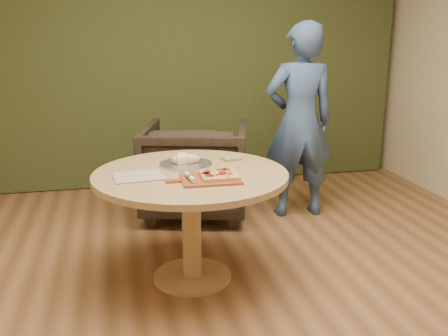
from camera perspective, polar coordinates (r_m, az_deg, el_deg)
room_shell at (r=2.53m, az=3.53°, el=10.31°), size 5.04×6.04×2.84m
curtain at (r=5.38m, az=-5.24°, el=12.92°), size 4.80×0.14×2.78m
pedestal_table at (r=3.24m, az=-3.80°, el=-2.87°), size 1.25×1.25×0.75m
pizza_paddle at (r=3.02m, az=-1.78°, el=-1.27°), size 0.45×0.29×0.01m
flatbread_pizza at (r=3.04m, az=-0.62°, el=-0.80°), size 0.22×0.22×0.04m
cutlery_roll at (r=2.98m, az=-3.88°, el=-1.06°), size 0.05×0.20×0.03m
newspaper at (r=3.13m, az=-9.76°, el=-0.95°), size 0.32×0.28×0.01m
serving_tray at (r=3.36m, az=-4.37°, el=0.42°), size 0.36×0.36×0.02m
bread_roll at (r=3.35m, az=-4.53°, el=1.01°), size 0.19×0.09×0.09m
green_packet at (r=3.50m, az=0.79°, el=1.08°), size 0.14×0.13×0.02m
armchair at (r=4.50m, az=-3.28°, el=0.39°), size 1.09×1.05×0.93m
person_standing at (r=4.45m, az=8.63°, el=5.26°), size 0.64×0.43×1.71m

